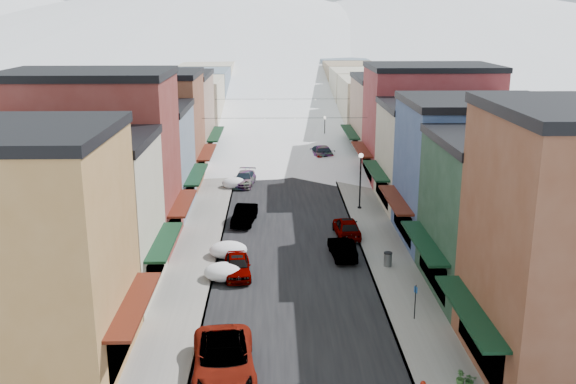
{
  "coord_description": "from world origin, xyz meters",
  "views": [
    {
      "loc": [
        -1.18,
        -23.2,
        16.02
      ],
      "look_at": [
        0.0,
        26.81,
        2.22
      ],
      "focal_mm": 40.0,
      "sensor_mm": 36.0,
      "label": 1
    }
  ],
  "objects_px": {
    "car_green_sedan": "(342,248)",
    "car_white_suv": "(224,360)",
    "car_silver_sedan": "(237,266)",
    "streetlamp_near": "(360,174)",
    "trash_can": "(388,259)",
    "car_dark_hatch": "(244,215)"
  },
  "relations": [
    {
      "from": "car_green_sedan",
      "to": "trash_can",
      "type": "relative_size",
      "value": 4.29
    },
    {
      "from": "car_green_sedan",
      "to": "streetlamp_near",
      "type": "height_order",
      "value": "streetlamp_near"
    },
    {
      "from": "car_silver_sedan",
      "to": "car_dark_hatch",
      "type": "xyz_separation_m",
      "value": [
        0.0,
        10.7,
        0.03
      ]
    },
    {
      "from": "car_green_sedan",
      "to": "trash_can",
      "type": "distance_m",
      "value": 3.45
    },
    {
      "from": "car_white_suv",
      "to": "car_dark_hatch",
      "type": "height_order",
      "value": "car_white_suv"
    },
    {
      "from": "car_dark_hatch",
      "to": "car_silver_sedan",
      "type": "bearing_deg",
      "value": -82.45
    },
    {
      "from": "car_white_suv",
      "to": "car_green_sedan",
      "type": "height_order",
      "value": "car_white_suv"
    },
    {
      "from": "car_green_sedan",
      "to": "car_white_suv",
      "type": "bearing_deg",
      "value": 59.9
    },
    {
      "from": "streetlamp_near",
      "to": "car_silver_sedan",
      "type": "bearing_deg",
      "value": -124.28
    },
    {
      "from": "car_silver_sedan",
      "to": "trash_can",
      "type": "bearing_deg",
      "value": 0.89
    },
    {
      "from": "car_white_suv",
      "to": "trash_can",
      "type": "height_order",
      "value": "car_white_suv"
    },
    {
      "from": "car_silver_sedan",
      "to": "streetlamp_near",
      "type": "distance_m",
      "value": 17.32
    },
    {
      "from": "car_silver_sedan",
      "to": "car_white_suv",
      "type": "bearing_deg",
      "value": -95.18
    },
    {
      "from": "car_silver_sedan",
      "to": "car_green_sedan",
      "type": "xyz_separation_m",
      "value": [
        7.0,
        3.07,
        -0.02
      ]
    },
    {
      "from": "car_silver_sedan",
      "to": "car_green_sedan",
      "type": "bearing_deg",
      "value": 18.5
    },
    {
      "from": "car_dark_hatch",
      "to": "car_green_sedan",
      "type": "distance_m",
      "value": 10.35
    },
    {
      "from": "streetlamp_near",
      "to": "trash_can",
      "type": "bearing_deg",
      "value": -89.45
    },
    {
      "from": "car_silver_sedan",
      "to": "streetlamp_near",
      "type": "bearing_deg",
      "value": 50.53
    },
    {
      "from": "car_silver_sedan",
      "to": "streetlamp_near",
      "type": "relative_size",
      "value": 0.84
    },
    {
      "from": "car_green_sedan",
      "to": "car_dark_hatch",
      "type": "bearing_deg",
      "value": -52.42
    },
    {
      "from": "car_white_suv",
      "to": "trash_can",
      "type": "distance_m",
      "value": 16.19
    },
    {
      "from": "car_white_suv",
      "to": "car_dark_hatch",
      "type": "xyz_separation_m",
      "value": [
        0.0,
        22.55,
        -0.13
      ]
    }
  ]
}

